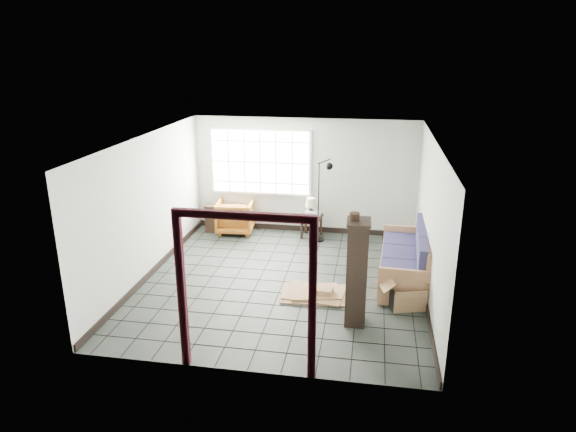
% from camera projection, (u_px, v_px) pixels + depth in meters
% --- Properties ---
extents(ground, '(5.50, 5.50, 0.00)m').
position_uv_depth(ground, '(283.00, 282.00, 9.34)').
color(ground, black).
rests_on(ground, ground).
extents(room_shell, '(5.02, 5.52, 2.61)m').
position_uv_depth(room_shell, '(283.00, 192.00, 8.84)').
color(room_shell, '#B2B6AF').
rests_on(room_shell, ground).
extents(window_panel, '(2.32, 0.08, 1.52)m').
position_uv_depth(window_panel, '(260.00, 162.00, 11.52)').
color(window_panel, silver).
rests_on(window_panel, ground).
extents(doorway_trim, '(1.80, 0.08, 2.20)m').
position_uv_depth(doorway_trim, '(245.00, 274.00, 6.38)').
color(doorway_trim, '#360C15').
rests_on(doorway_trim, ground).
extents(futon_sofa, '(0.94, 2.24, 0.98)m').
position_uv_depth(futon_sofa, '(408.00, 262.00, 9.32)').
color(futon_sofa, olive).
rests_on(futon_sofa, ground).
extents(armchair, '(0.87, 0.83, 0.83)m').
position_uv_depth(armchair, '(235.00, 215.00, 11.70)').
color(armchair, brown).
rests_on(armchair, ground).
extents(side_table, '(0.50, 0.50, 0.49)m').
position_uv_depth(side_table, '(312.00, 219.00, 11.42)').
color(side_table, black).
rests_on(side_table, ground).
extents(table_lamp, '(0.27, 0.27, 0.39)m').
position_uv_depth(table_lamp, '(311.00, 203.00, 11.36)').
color(table_lamp, black).
rests_on(table_lamp, side_table).
extents(projector, '(0.35, 0.30, 0.11)m').
position_uv_depth(projector, '(313.00, 213.00, 11.38)').
color(projector, silver).
rests_on(projector, side_table).
extents(floor_lamp, '(0.50, 0.45, 1.87)m').
position_uv_depth(floor_lamp, '(323.00, 198.00, 10.93)').
color(floor_lamp, black).
rests_on(floor_lamp, ground).
extents(console_shelf, '(0.83, 0.35, 0.63)m').
position_uv_depth(console_shelf, '(224.00, 218.00, 11.78)').
color(console_shelf, black).
rests_on(console_shelf, ground).
extents(tall_shelf, '(0.36, 0.46, 1.67)m').
position_uv_depth(tall_shelf, '(357.00, 272.00, 7.72)').
color(tall_shelf, black).
rests_on(tall_shelf, ground).
extents(pot, '(0.20, 0.20, 0.11)m').
position_uv_depth(pot, '(355.00, 217.00, 7.46)').
color(pot, black).
rests_on(pot, tall_shelf).
extents(open_box, '(0.97, 0.64, 0.50)m').
position_uv_depth(open_box, '(406.00, 296.00, 8.41)').
color(open_box, '#916A46').
rests_on(open_box, ground).
extents(cardboard_pile, '(1.18, 0.87, 0.16)m').
position_uv_depth(cardboard_pile, '(316.00, 293.00, 8.83)').
color(cardboard_pile, '#916A46').
rests_on(cardboard_pile, ground).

